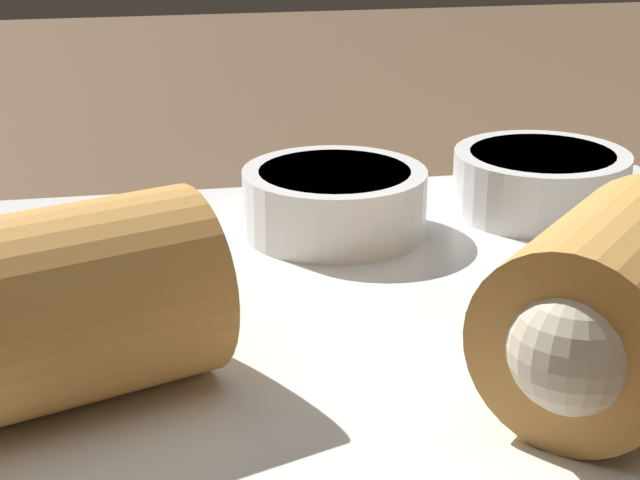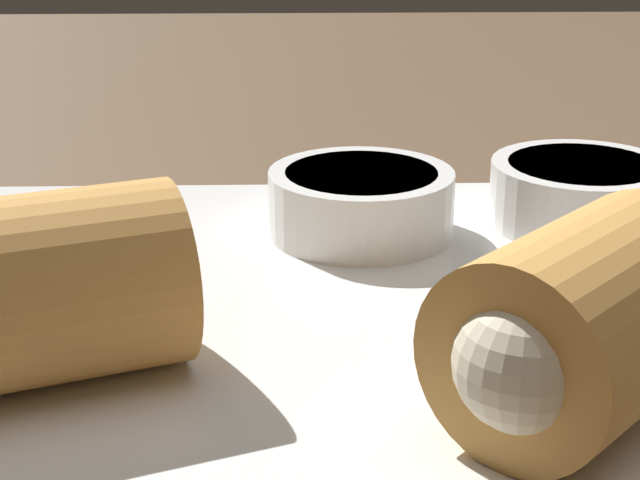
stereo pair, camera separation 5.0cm
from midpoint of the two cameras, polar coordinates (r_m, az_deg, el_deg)
name	(u,v)px [view 2 (the right image)]	position (r cm, az deg, el deg)	size (l,w,h in cm)	color
table_surface	(414,356)	(37.32, 8.92, -6.26)	(180.00, 140.00, 2.00)	brown
serving_plate	(320,321)	(35.34, 4.06, -4.47)	(34.55, 25.11, 1.50)	white
roll_front_left	(30,290)	(29.52, -10.63, -2.81)	(8.77, 7.59, 5.33)	#D19347
roll_front_right	(574,329)	(28.22, 18.43, -4.71)	(8.89, 8.99, 5.33)	#D19347
dipping_bowl_near	(361,200)	(40.56, 5.74, 2.04)	(7.05, 7.05, 2.48)	white
dipping_bowl_far	(581,191)	(43.30, 17.02, 2.43)	(7.05, 7.05, 2.48)	white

